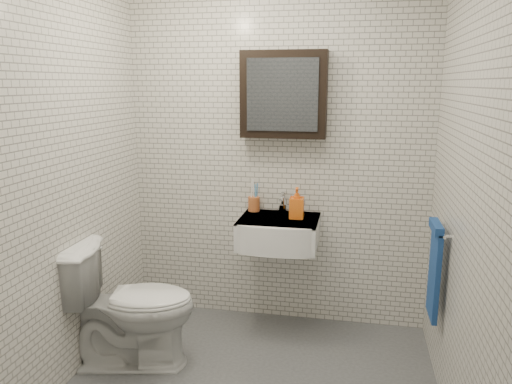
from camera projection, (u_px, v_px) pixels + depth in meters
The scene contains 8 objects.
room_shell at pixel (248, 143), 2.64m from camera, with size 2.22×2.02×2.51m.
washbasin at pixel (278, 233), 3.48m from camera, with size 0.55×0.50×0.20m.
faucet at pixel (282, 204), 3.64m from camera, with size 0.06×0.20×0.15m.
mirror_cabinet at pixel (284, 95), 3.47m from camera, with size 0.60×0.15×0.60m.
towel_rail at pixel (435, 266), 2.93m from camera, with size 0.09×0.30×0.58m.
toothbrush_cup at pixel (254, 203), 3.69m from camera, with size 0.10×0.10×0.24m.
soap_bottle at pixel (297, 203), 3.48m from camera, with size 0.10×0.10×0.22m, color orange.
toilet at pixel (131, 304), 3.16m from camera, with size 0.46×0.80×0.82m, color white.
Camera 1 is at (0.56, -2.57, 1.78)m, focal length 35.00 mm.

